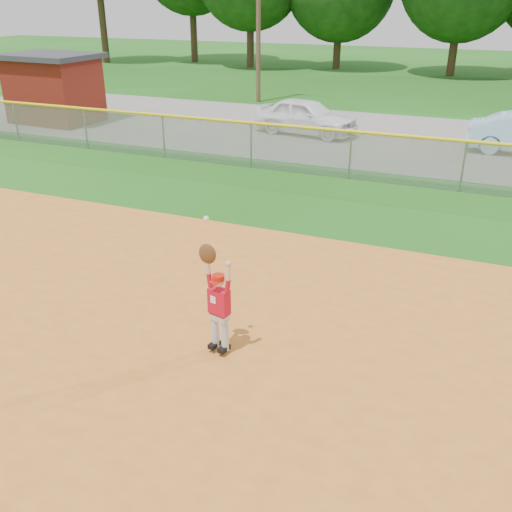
% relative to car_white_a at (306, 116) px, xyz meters
% --- Properties ---
extents(ground, '(120.00, 120.00, 0.00)m').
position_rel_car_white_a_xyz_m(ground, '(3.18, -15.39, -0.75)').
color(ground, '#195413').
rests_on(ground, ground).
extents(clay_infield, '(24.00, 16.00, 0.04)m').
position_rel_car_white_a_xyz_m(clay_infield, '(3.18, -18.39, -0.73)').
color(clay_infield, '#BD6622').
rests_on(clay_infield, ground).
extents(parking_strip, '(44.00, 10.00, 0.03)m').
position_rel_car_white_a_xyz_m(parking_strip, '(3.18, 0.61, -0.74)').
color(parking_strip, slate).
rests_on(parking_strip, ground).
extents(car_white_a, '(4.46, 2.38, 1.44)m').
position_rel_car_white_a_xyz_m(car_white_a, '(0.00, 0.00, 0.00)').
color(car_white_a, white).
rests_on(car_white_a, parking_strip).
extents(utility_shed, '(4.08, 3.24, 2.96)m').
position_rel_car_white_a_xyz_m(utility_shed, '(-11.15, -1.86, 0.76)').
color(utility_shed, '#5D160D').
rests_on(utility_shed, ground).
extents(outfield_fence, '(40.06, 0.10, 1.55)m').
position_rel_car_white_a_xyz_m(outfield_fence, '(3.18, -5.39, 0.13)').
color(outfield_fence, gray).
rests_on(outfield_fence, ground).
extents(power_lines, '(19.40, 0.24, 9.00)m').
position_rel_car_white_a_xyz_m(power_lines, '(4.18, 6.61, 3.92)').
color(power_lines, '#4C3823').
rests_on(power_lines, ground).
extents(ballplayer, '(0.59, 0.31, 2.23)m').
position_rel_car_white_a_xyz_m(ballplayer, '(3.59, -15.58, 0.24)').
color(ballplayer, silver).
rests_on(ballplayer, ground).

